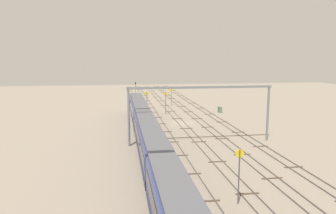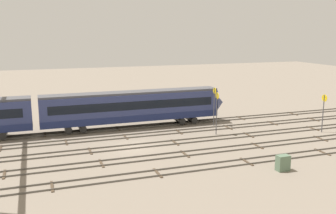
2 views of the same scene
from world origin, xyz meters
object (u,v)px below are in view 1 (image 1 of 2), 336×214
Objects in this scene: speed_sign_distant_end at (166,100)px; signal_light_trackside_approach at (136,87)px; speed_sign_near_foreground at (147,100)px; relay_cabinet at (220,110)px; train at (160,173)px; speed_sign_far_trackside at (171,94)px; speed_sign_mid_trackside at (239,170)px; overhead_gantry at (201,99)px.

speed_sign_distant_end is 38.73m from signal_light_trackside_approach.
speed_sign_near_foreground is at bearing -178.34° from signal_light_trackside_approach.
speed_sign_distant_end is 13.89m from relay_cabinet.
speed_sign_far_trackside is (59.13, -10.53, 0.57)m from train.
speed_sign_distant_end is at bearing 165.34° from speed_sign_far_trackside.
train is 50.30m from relay_cabinet.
speed_sign_far_trackside is 16.90m from relay_cabinet.
speed_sign_mid_trackside is 61.18m from speed_sign_far_trackside.
signal_light_trackside_approach is at bearing 19.71° from speed_sign_far_trackside.
relay_cabinet is at bearing -89.37° from speed_sign_distant_end.
speed_sign_near_foreground is at bearing 84.82° from relay_cabinet.
signal_light_trackside_approach reaches higher than relay_cabinet.
speed_sign_near_foreground reaches higher than relay_cabinet.
overhead_gantry reaches higher than signal_light_trackside_approach.
train is 84.04m from signal_light_trackside_approach.
overhead_gantry is at bearing -4.80° from speed_sign_mid_trackside.
speed_sign_far_trackside is 0.92× the size of speed_sign_distant_end.
speed_sign_far_trackside is 26.44m from signal_light_trackside_approach.
speed_sign_distant_end reaches higher than signal_light_trackside_approach.
relay_cabinet is at bearing -153.53° from signal_light_trackside_approach.
signal_light_trackside_approach is 42.75m from relay_cabinet.
signal_light_trackside_approach is 3.30× the size of relay_cabinet.
speed_sign_near_foreground is 14.08m from speed_sign_far_trackside.
overhead_gantry is 21.46m from speed_sign_mid_trackside.
train is at bearing 155.32° from overhead_gantry.
speed_sign_near_foreground is 0.99× the size of speed_sign_distant_end.
speed_sign_mid_trackside is 1.06× the size of speed_sign_far_trackside.
speed_sign_near_foreground reaches higher than signal_light_trackside_approach.
speed_sign_near_foreground is at bearing 146.07° from speed_sign_far_trackside.
speed_sign_distant_end is (26.57, 1.77, -3.65)m from overhead_gantry.
speed_sign_mid_trackside reaches higher than signal_light_trackside_approach.
speed_sign_near_foreground is 3.55× the size of relay_cabinet.
speed_sign_mid_trackside is 1.06× the size of signal_light_trackside_approach.
speed_sign_far_trackside is at bearing -160.29° from signal_light_trackside_approach.
overhead_gantry reaches higher than speed_sign_distant_end.
train is at bearing 176.77° from speed_sign_near_foreground.
signal_light_trackside_approach is (38.35, 5.40, -0.19)m from speed_sign_distant_end.
speed_sign_mid_trackside is at bearing 175.20° from overhead_gantry.
speed_sign_distant_end reaches higher than speed_sign_near_foreground.
speed_sign_distant_end is at bearing -0.00° from speed_sign_mid_trackside.
overhead_gantry is 4.39× the size of speed_sign_mid_trackside.
speed_sign_near_foreground is at bearing 12.16° from overhead_gantry.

